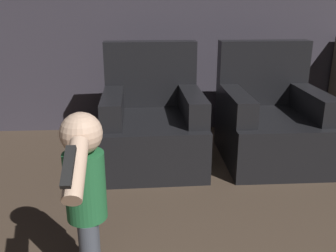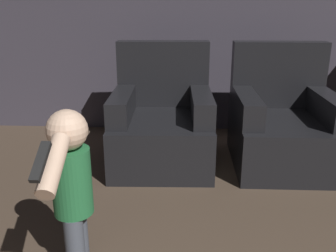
{
  "view_description": "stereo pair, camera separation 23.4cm",
  "coord_description": "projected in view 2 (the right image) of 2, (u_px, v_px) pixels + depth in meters",
  "views": [
    {
      "loc": [
        -0.19,
        0.68,
        1.29
      ],
      "look_at": [
        -0.05,
        2.9,
        0.55
      ],
      "focal_mm": 40.0,
      "sensor_mm": 36.0,
      "label": 1
    },
    {
      "loc": [
        0.05,
        0.68,
        1.29
      ],
      "look_at": [
        -0.05,
        2.9,
        0.55
      ],
      "focal_mm": 40.0,
      "sensor_mm": 36.0,
      "label": 2
    }
  ],
  "objects": [
    {
      "name": "armchair_right",
      "position": [
        282.0,
        125.0,
        3.09
      ],
      "size": [
        0.8,
        0.91,
        0.97
      ],
      "rotation": [
        0.0,
        0.0,
        -0.0
      ],
      "color": "black",
      "rests_on": "ground_plane"
    },
    {
      "name": "person_toddler",
      "position": [
        71.0,
        182.0,
        1.72
      ],
      "size": [
        0.19,
        0.58,
        0.84
      ],
      "rotation": [
        0.0,
        0.0,
        1.67
      ],
      "color": "#474C56",
      "rests_on": "ground_plane"
    },
    {
      "name": "wall_back",
      "position": [
        180.0,
        0.0,
        3.62
      ],
      "size": [
        8.4,
        0.05,
        2.6
      ],
      "color": "#3D3842",
      "rests_on": "ground_plane"
    },
    {
      "name": "armchair_left",
      "position": [
        162.0,
        123.0,
        3.13
      ],
      "size": [
        0.82,
        0.93,
        0.97
      ],
      "rotation": [
        0.0,
        0.0,
        0.03
      ],
      "color": "black",
      "rests_on": "ground_plane"
    }
  ]
}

